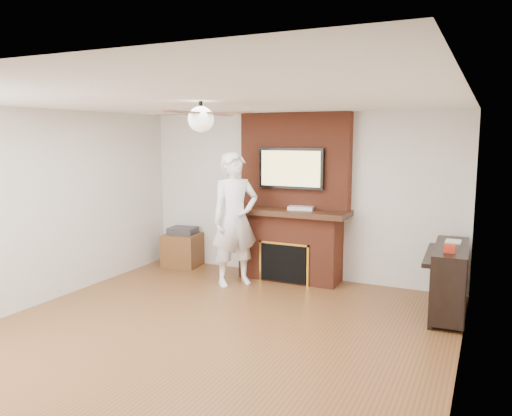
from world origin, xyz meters
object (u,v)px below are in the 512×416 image
at_px(person, 235,219).
at_px(side_table, 183,248).
at_px(piano, 449,278).
at_px(fireplace, 292,214).

xyz_separation_m(person, side_table, (-1.29, 0.58, -0.67)).
bearing_deg(piano, fireplace, 162.37).
bearing_deg(person, fireplace, -4.78).
height_order(fireplace, piano, fireplace).
bearing_deg(fireplace, person, -133.85).
distance_m(fireplace, person, 0.90).
relative_size(fireplace, side_table, 3.85).
bearing_deg(person, side_table, 104.86).
height_order(fireplace, person, fireplace).
relative_size(side_table, piano, 0.49).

